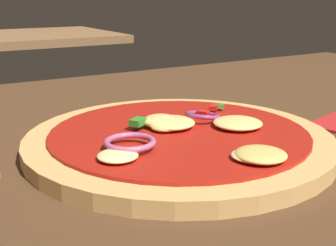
{
  "coord_description": "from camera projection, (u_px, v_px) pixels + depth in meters",
  "views": [
    {
      "loc": [
        -0.27,
        -0.33,
        0.17
      ],
      "look_at": [
        -0.05,
        0.03,
        0.05
      ],
      "focal_mm": 48.19,
      "sensor_mm": 36.0,
      "label": 1
    }
  ],
  "objects": [
    {
      "name": "dining_table",
      "position": [
        224.0,
        157.0,
        0.45
      ],
      "size": [
        1.33,
        0.86,
        0.03
      ],
      "color": "#4C301C",
      "rests_on": "ground"
    },
    {
      "name": "pizza",
      "position": [
        180.0,
        139.0,
        0.44
      ],
      "size": [
        0.3,
        0.3,
        0.03
      ],
      "color": "tan",
      "rests_on": "dining_table"
    }
  ]
}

